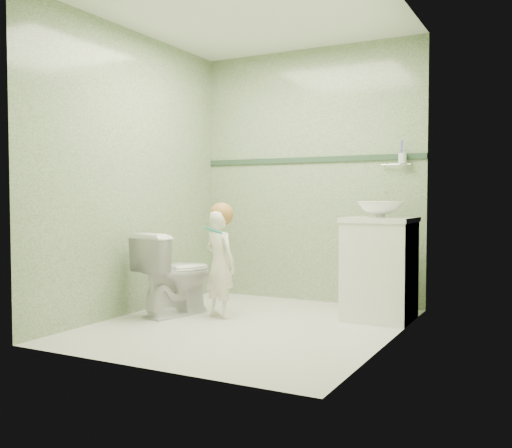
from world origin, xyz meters
The scene contains 12 objects.
ground centered at (0.00, 0.00, 0.00)m, with size 2.50×2.50×0.00m, color silver.
room_shell centered at (0.00, 0.00, 1.20)m, with size 2.50×2.54×2.40m.
trim_stripe centered at (0.00, 1.24, 1.35)m, with size 2.20×0.02×0.05m, color #2C4631.
vanity centered at (0.84, 0.70, 0.40)m, with size 0.52×0.50×0.80m, color white.
counter centered at (0.84, 0.70, 0.81)m, with size 0.54×0.52×0.04m, color white.
basin centered at (0.84, 0.70, 0.89)m, with size 0.37×0.37×0.13m, color white.
faucet centered at (0.84, 0.89, 0.97)m, with size 0.03×0.13×0.18m.
cup_holder centered at (0.89, 1.18, 1.33)m, with size 0.26×0.07×0.21m.
toilet centered at (-0.74, 0.10, 0.35)m, with size 0.39×0.69×0.70m, color white.
toddler centered at (-0.35, 0.18, 0.44)m, with size 0.32×0.21×0.89m, color beige.
hair_cap centered at (-0.35, 0.20, 0.85)m, with size 0.20×0.20×0.20m, color #9D6B32.
teal_toothbrush centered at (-0.32, 0.04, 0.73)m, with size 0.11×0.14×0.08m.
Camera 1 is at (2.09, -3.85, 0.98)m, focal length 40.25 mm.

